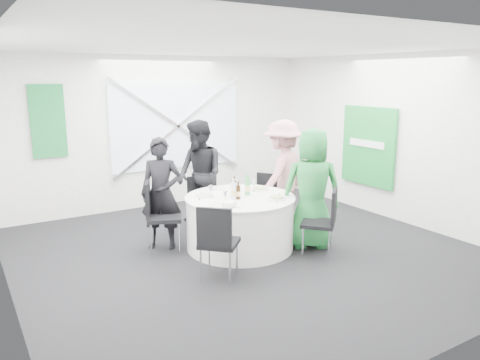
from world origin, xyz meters
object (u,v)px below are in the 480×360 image
chair_front_right (325,217)px  chair_front_left (217,238)px  chair_back_left (158,210)px  person_woman_pink (283,174)px  clear_water_bottle (233,191)px  person_woman_green (312,189)px  green_water_bottle (248,187)px  banquet_table (240,222)px  chair_back (201,198)px  chair_back_right (265,197)px  person_man_back (200,175)px  person_man_back_left (161,194)px

chair_front_right → chair_front_left: (-1.65, 0.02, 0.01)m
chair_back_left → person_woman_pink: size_ratio=0.58×
chair_front_left → clear_water_bottle: clear_water_bottle is taller
person_woman_green → clear_water_bottle: 1.13m
green_water_bottle → person_woman_green: bearing=-34.8°
banquet_table → chair_back: (-0.06, 1.11, 0.11)m
chair_back_right → person_man_back: person_man_back is taller
banquet_table → person_man_back: bearing=93.9°
chair_front_right → clear_water_bottle: bearing=-82.2°
chair_back_left → person_woman_pink: bearing=-64.9°
chair_front_left → green_water_bottle: bearing=-93.6°
person_woman_green → chair_back: bearing=-30.3°
banquet_table → chair_front_right: bearing=-47.9°
chair_back → person_woman_pink: (1.18, -0.60, 0.38)m
chair_back_left → person_woman_pink: person_woman_pink is taller
chair_front_right → chair_back_right: bearing=-134.1°
banquet_table → person_woman_pink: bearing=24.2°
chair_back_right → chair_front_left: size_ratio=0.91×
chair_front_left → banquet_table: bearing=-90.0°
chair_back_left → person_woman_green: person_woman_green is taller
person_man_back → chair_front_right: bearing=19.9°
banquet_table → chair_back_left: (-1.05, 0.48, 0.22)m
person_man_back_left → person_woman_pink: 2.07m
chair_back_right → banquet_table: bearing=-90.0°
chair_back → person_man_back: 0.38m
chair_back_left → green_water_bottle: bearing=-86.2°
chair_back_left → person_woman_green: size_ratio=0.59×
chair_front_left → person_man_back: bearing=-66.9°
person_man_back_left → green_water_bottle: (1.08, -0.58, 0.08)m
person_man_back → person_woman_pink: person_man_back is taller
person_man_back_left → person_woman_green: size_ratio=0.92×
person_man_back → banquet_table: bearing=-0.0°
person_man_back → green_water_bottle: person_man_back is taller
person_man_back → person_woman_pink: bearing=59.6°
chair_back → person_man_back_left: person_man_back_left is taller
chair_back_left → clear_water_bottle: (0.90, -0.56, 0.27)m
banquet_table → person_man_back: size_ratio=0.89×
chair_back_left → person_man_back: bearing=-33.0°
person_man_back → person_woman_pink: (1.20, -0.60, -0.00)m
chair_back → person_woman_green: (0.95, -1.60, 0.37)m
person_man_back → chair_back: bearing=95.6°
chair_front_left → person_woman_green: person_woman_green is taller
green_water_bottle → chair_back_left: bearing=159.4°
chair_back → chair_back_left: 1.18m
chair_back_right → person_man_back_left: (-1.79, 0.01, 0.29)m
chair_back_right → green_water_bottle: green_water_bottle is taller
person_woman_green → person_man_back_left: bearing=-2.0°
banquet_table → green_water_bottle: green_water_bottle is taller
person_woman_green → banquet_table: bearing=0.0°
chair_front_right → person_man_back_left: (-1.74, 1.49, 0.24)m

